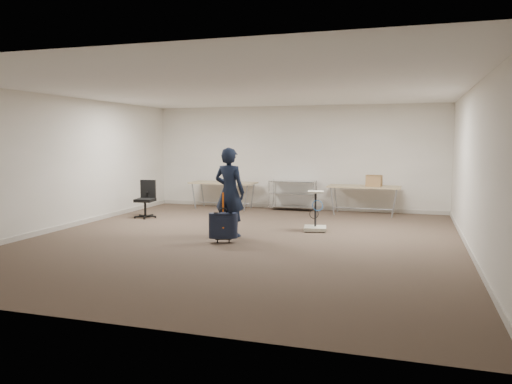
% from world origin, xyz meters
% --- Properties ---
extents(ground, '(9.00, 9.00, 0.00)m').
position_xyz_m(ground, '(0.00, 0.00, 0.00)').
color(ground, '#433429').
rests_on(ground, ground).
extents(room_shell, '(8.00, 9.00, 9.00)m').
position_xyz_m(room_shell, '(0.00, 1.38, 0.05)').
color(room_shell, beige).
rests_on(room_shell, ground).
extents(folding_table_left, '(1.80, 0.75, 0.73)m').
position_xyz_m(folding_table_left, '(-1.90, 3.95, 0.68)').
color(folding_table_left, '#9C845F').
rests_on(folding_table_left, ground).
extents(folding_table_right, '(1.80, 0.75, 0.73)m').
position_xyz_m(folding_table_right, '(1.90, 3.95, 0.68)').
color(folding_table_right, '#9C845F').
rests_on(folding_table_right, ground).
extents(wire_shelf, '(1.22, 0.47, 0.80)m').
position_xyz_m(wire_shelf, '(0.00, 4.20, 0.44)').
color(wire_shelf, silver).
rests_on(wire_shelf, ground).
extents(person, '(0.69, 0.51, 1.74)m').
position_xyz_m(person, '(-0.36, 0.29, 0.87)').
color(person, black).
rests_on(person, ground).
extents(suitcase, '(0.39, 0.30, 0.93)m').
position_xyz_m(suitcase, '(-0.25, -0.35, 0.32)').
color(suitcase, black).
rests_on(suitcase, ground).
extents(office_chair, '(0.55, 0.55, 0.91)m').
position_xyz_m(office_chair, '(-3.12, 1.88, 0.27)').
color(office_chair, black).
rests_on(office_chair, ground).
extents(equipment_cart, '(0.52, 0.52, 0.83)m').
position_xyz_m(equipment_cart, '(1.15, 1.33, 0.22)').
color(equipment_cart, silver).
rests_on(equipment_cart, ground).
extents(cardboard_box, '(0.40, 0.32, 0.28)m').
position_xyz_m(cardboard_box, '(2.14, 3.93, 0.87)').
color(cardboard_box, '#8F5C42').
rests_on(cardboard_box, folding_table_right).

